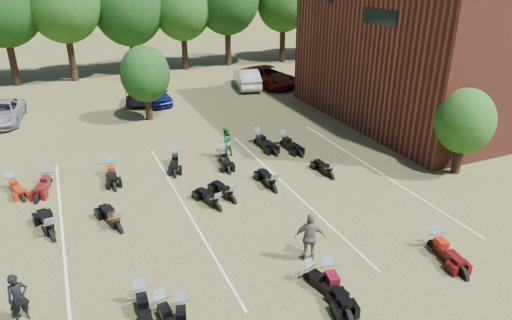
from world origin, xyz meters
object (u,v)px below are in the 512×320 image
car_4 (155,93)px  motorcycle_14 (49,184)px  motorcycle_3 (142,305)px  person_black (18,298)px  person_grey (310,237)px  person_green (226,142)px

car_4 → motorcycle_14: (-7.58, -11.34, -0.74)m
car_4 → motorcycle_3: 22.12m
person_black → motorcycle_14: 9.44m
motorcycle_14 → motorcycle_3: bearing=-58.5°
motorcycle_3 → motorcycle_14: size_ratio=1.00×
person_grey → motorcycle_3: 6.05m
motorcycle_14 → person_grey: bearing=-32.7°
person_black → motorcycle_3: size_ratio=0.70×
motorcycle_14 → person_green: bearing=16.3°
car_4 → person_grey: 21.57m
person_green → motorcycle_3: person_green is taller
car_4 → motorcycle_14: car_4 is taller
car_4 → person_green: bearing=-86.4°
person_black → person_grey: person_grey is taller
person_grey → person_green: bearing=-65.8°
person_green → person_grey: person_grey is taller
person_grey → motorcycle_14: size_ratio=0.82×
person_black → person_green: size_ratio=0.95×
person_green → person_grey: bearing=73.1°
person_black → person_green: 13.44m
car_4 → person_grey: person_grey is taller
person_green → motorcycle_14: bearing=-15.5°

